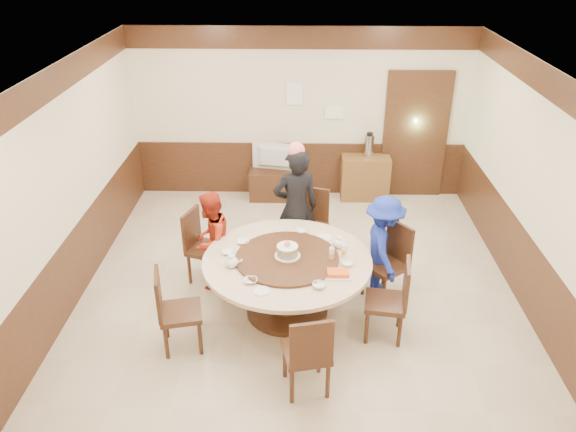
{
  "coord_description": "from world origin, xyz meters",
  "views": [
    {
      "loc": [
        0.01,
        -5.94,
        4.19
      ],
      "look_at": [
        -0.13,
        -0.04,
        1.1
      ],
      "focal_mm": 35.0,
      "sensor_mm": 36.0,
      "label": 1
    }
  ],
  "objects_px": {
    "person_red": "(211,240)",
    "birthday_cake": "(287,251)",
    "side_cabinet": "(365,178)",
    "person_standing": "(296,208)",
    "shrimp_platter": "(338,274)",
    "thermos": "(369,146)",
    "person_blue": "(383,246)",
    "television": "(275,158)",
    "banquet_table": "(287,275)",
    "tv_stand": "(275,184)"
  },
  "relations": [
    {
      "from": "shrimp_platter",
      "to": "tv_stand",
      "type": "relative_size",
      "value": 0.35
    },
    {
      "from": "birthday_cake",
      "to": "side_cabinet",
      "type": "height_order",
      "value": "birthday_cake"
    },
    {
      "from": "person_standing",
      "to": "shrimp_platter",
      "type": "height_order",
      "value": "person_standing"
    },
    {
      "from": "shrimp_platter",
      "to": "television",
      "type": "height_order",
      "value": "television"
    },
    {
      "from": "tv_stand",
      "to": "thermos",
      "type": "distance_m",
      "value": 1.7
    },
    {
      "from": "person_blue",
      "to": "side_cabinet",
      "type": "distance_m",
      "value": 2.77
    },
    {
      "from": "shrimp_platter",
      "to": "television",
      "type": "relative_size",
      "value": 0.38
    },
    {
      "from": "birthday_cake",
      "to": "person_standing",
      "type": "bearing_deg",
      "value": 85.76
    },
    {
      "from": "shrimp_platter",
      "to": "birthday_cake",
      "type": "bearing_deg",
      "value": 148.03
    },
    {
      "from": "person_blue",
      "to": "tv_stand",
      "type": "relative_size",
      "value": 1.56
    },
    {
      "from": "television",
      "to": "thermos",
      "type": "distance_m",
      "value": 1.57
    },
    {
      "from": "banquet_table",
      "to": "person_red",
      "type": "height_order",
      "value": "person_red"
    },
    {
      "from": "person_standing",
      "to": "tv_stand",
      "type": "bearing_deg",
      "value": -92.37
    },
    {
      "from": "banquet_table",
      "to": "tv_stand",
      "type": "distance_m",
      "value": 3.21
    },
    {
      "from": "tv_stand",
      "to": "banquet_table",
      "type": "bearing_deg",
      "value": -84.8
    },
    {
      "from": "shrimp_platter",
      "to": "side_cabinet",
      "type": "height_order",
      "value": "shrimp_platter"
    },
    {
      "from": "person_standing",
      "to": "person_red",
      "type": "bearing_deg",
      "value": 14.7
    },
    {
      "from": "person_blue",
      "to": "banquet_table",
      "type": "bearing_deg",
      "value": 105.52
    },
    {
      "from": "tv_stand",
      "to": "person_blue",
      "type": "bearing_deg",
      "value": -61.85
    },
    {
      "from": "shrimp_platter",
      "to": "tv_stand",
      "type": "xyz_separation_m",
      "value": [
        -0.86,
        3.53,
        -0.53
      ]
    },
    {
      "from": "side_cabinet",
      "to": "person_blue",
      "type": "bearing_deg",
      "value": -91.28
    },
    {
      "from": "television",
      "to": "side_cabinet",
      "type": "height_order",
      "value": "television"
    },
    {
      "from": "thermos",
      "to": "shrimp_platter",
      "type": "bearing_deg",
      "value": -101.05
    },
    {
      "from": "birthday_cake",
      "to": "thermos",
      "type": "xyz_separation_m",
      "value": [
        1.26,
        3.2,
        0.09
      ]
    },
    {
      "from": "birthday_cake",
      "to": "television",
      "type": "height_order",
      "value": "birthday_cake"
    },
    {
      "from": "television",
      "to": "side_cabinet",
      "type": "xyz_separation_m",
      "value": [
        1.52,
        0.03,
        -0.35
      ]
    },
    {
      "from": "person_standing",
      "to": "side_cabinet",
      "type": "bearing_deg",
      "value": -131.48
    },
    {
      "from": "person_standing",
      "to": "birthday_cake",
      "type": "relative_size",
      "value": 5.54
    },
    {
      "from": "person_standing",
      "to": "birthday_cake",
      "type": "distance_m",
      "value": 1.12
    },
    {
      "from": "shrimp_platter",
      "to": "side_cabinet",
      "type": "relative_size",
      "value": 0.38
    },
    {
      "from": "banquet_table",
      "to": "tv_stand",
      "type": "height_order",
      "value": "banquet_table"
    },
    {
      "from": "banquet_table",
      "to": "television",
      "type": "relative_size",
      "value": 2.47
    },
    {
      "from": "tv_stand",
      "to": "side_cabinet",
      "type": "distance_m",
      "value": 1.53
    },
    {
      "from": "person_standing",
      "to": "television",
      "type": "xyz_separation_m",
      "value": [
        -0.38,
        2.06,
        -0.11
      ]
    },
    {
      "from": "person_blue",
      "to": "tv_stand",
      "type": "height_order",
      "value": "person_blue"
    },
    {
      "from": "person_red",
      "to": "thermos",
      "type": "bearing_deg",
      "value": 158.43
    },
    {
      "from": "shrimp_platter",
      "to": "side_cabinet",
      "type": "bearing_deg",
      "value": 79.44
    },
    {
      "from": "shrimp_platter",
      "to": "thermos",
      "type": "distance_m",
      "value": 3.63
    },
    {
      "from": "person_blue",
      "to": "television",
      "type": "xyz_separation_m",
      "value": [
        -1.46,
        2.73,
        0.07
      ]
    },
    {
      "from": "tv_stand",
      "to": "thermos",
      "type": "relative_size",
      "value": 2.24
    },
    {
      "from": "person_blue",
      "to": "thermos",
      "type": "bearing_deg",
      "value": -7.89
    },
    {
      "from": "birthday_cake",
      "to": "thermos",
      "type": "distance_m",
      "value": 3.44
    },
    {
      "from": "side_cabinet",
      "to": "television",
      "type": "bearing_deg",
      "value": -178.87
    },
    {
      "from": "person_red",
      "to": "birthday_cake",
      "type": "height_order",
      "value": "person_red"
    },
    {
      "from": "banquet_table",
      "to": "person_red",
      "type": "bearing_deg",
      "value": 149.11
    },
    {
      "from": "person_red",
      "to": "tv_stand",
      "type": "distance_m",
      "value": 2.72
    },
    {
      "from": "person_red",
      "to": "side_cabinet",
      "type": "relative_size",
      "value": 1.62
    },
    {
      "from": "birthday_cake",
      "to": "television",
      "type": "distance_m",
      "value": 3.19
    },
    {
      "from": "tv_stand",
      "to": "side_cabinet",
      "type": "relative_size",
      "value": 1.06
    },
    {
      "from": "person_red",
      "to": "thermos",
      "type": "relative_size",
      "value": 3.4
    }
  ]
}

